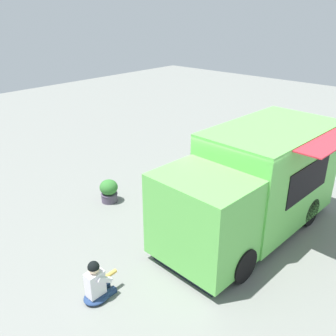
{
  "coord_description": "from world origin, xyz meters",
  "views": [
    {
      "loc": [
        -3.92,
        7.19,
        5.15
      ],
      "look_at": [
        2.01,
        0.63,
        1.22
      ],
      "focal_mm": 38.74,
      "sensor_mm": 36.0,
      "label": 1
    }
  ],
  "objects_px": {
    "planter_flowering_near": "(211,137)",
    "person_customer": "(97,284)",
    "planter_flowering_far": "(109,191)",
    "food_truck": "(253,186)"
  },
  "relations": [
    {
      "from": "planter_flowering_near",
      "to": "person_customer",
      "type": "bearing_deg",
      "value": 112.0
    },
    {
      "from": "planter_flowering_near",
      "to": "planter_flowering_far",
      "type": "relative_size",
      "value": 1.13
    },
    {
      "from": "person_customer",
      "to": "planter_flowering_far",
      "type": "xyz_separation_m",
      "value": [
        2.82,
        -2.62,
        -0.0
      ]
    },
    {
      "from": "planter_flowering_far",
      "to": "person_customer",
      "type": "bearing_deg",
      "value": 137.19
    },
    {
      "from": "food_truck",
      "to": "person_customer",
      "type": "distance_m",
      "value": 4.25
    },
    {
      "from": "person_customer",
      "to": "planter_flowering_far",
      "type": "bearing_deg",
      "value": -42.81
    },
    {
      "from": "food_truck",
      "to": "person_customer",
      "type": "bearing_deg",
      "value": 77.15
    },
    {
      "from": "person_customer",
      "to": "planter_flowering_far",
      "type": "height_order",
      "value": "person_customer"
    },
    {
      "from": "food_truck",
      "to": "planter_flowering_near",
      "type": "xyz_separation_m",
      "value": [
        4.27,
        -4.23,
        -0.83
      ]
    },
    {
      "from": "person_customer",
      "to": "planter_flowering_far",
      "type": "relative_size",
      "value": 1.31
    }
  ]
}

